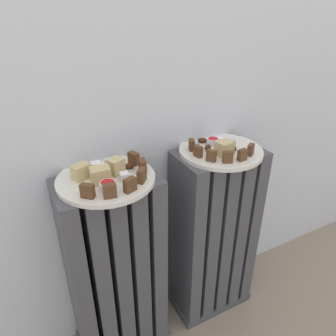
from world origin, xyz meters
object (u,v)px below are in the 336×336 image
at_px(plate_left, 106,179).
at_px(jam_bowl_right, 213,141).
at_px(radiator_right, 213,236).
at_px(fork, 124,169).
at_px(plate_right, 221,151).
at_px(jam_bowl_left, 108,186).
at_px(radiator_left, 116,273).

relative_size(plate_left, jam_bowl_right, 6.98).
distance_m(radiator_right, fork, 0.46).
height_order(plate_left, plate_right, same).
xyz_separation_m(plate_right, jam_bowl_left, (-0.37, -0.06, 0.02)).
bearing_deg(plate_left, plate_right, 0.00).
xyz_separation_m(jam_bowl_right, fork, (-0.30, -0.02, -0.01)).
bearing_deg(plate_left, jam_bowl_right, 5.79).
relative_size(radiator_right, plate_right, 2.54).
relative_size(radiator_left, plate_right, 2.54).
xyz_separation_m(plate_right, jam_bowl_right, (-0.00, 0.04, 0.02)).
relative_size(radiator_right, jam_bowl_left, 15.80).
height_order(jam_bowl_left, fork, jam_bowl_left).
bearing_deg(radiator_right, plate_left, 180.00).
height_order(radiator_left, jam_bowl_left, jam_bowl_left).
xyz_separation_m(radiator_right, fork, (-0.30, 0.01, 0.34)).
relative_size(radiator_left, jam_bowl_right, 17.76).
xyz_separation_m(plate_left, fork, (0.06, 0.01, 0.01)).
bearing_deg(radiator_right, fork, 177.22).
bearing_deg(fork, plate_left, -165.39).
distance_m(jam_bowl_left, jam_bowl_right, 0.38).
bearing_deg(jam_bowl_right, plate_right, -83.05).
bearing_deg(jam_bowl_right, jam_bowl_left, -164.97).
relative_size(plate_left, plate_right, 1.00).
relative_size(jam_bowl_left, fork, 0.41).
xyz_separation_m(jam_bowl_left, fork, (0.07, 0.08, -0.01)).
distance_m(plate_right, jam_bowl_left, 0.38).
bearing_deg(plate_right, fork, 177.22).
height_order(jam_bowl_right, fork, jam_bowl_right).
bearing_deg(jam_bowl_left, radiator_left, 77.01).
bearing_deg(plate_left, jam_bowl_left, -102.99).
bearing_deg(jam_bowl_left, jam_bowl_right, 15.03).
distance_m(radiator_right, jam_bowl_right, 0.35).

